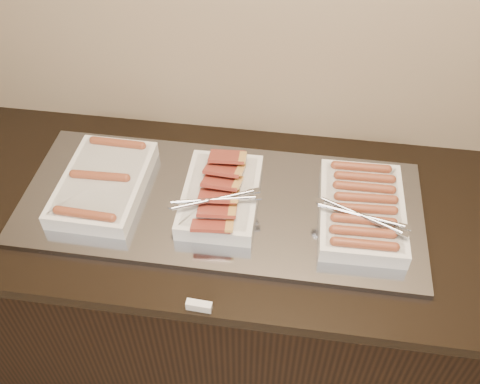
{
  "coord_description": "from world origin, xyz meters",
  "views": [
    {
      "loc": [
        0.19,
        1.06,
        2.1
      ],
      "look_at": [
        0.04,
        2.13,
        0.97
      ],
      "focal_mm": 40.0,
      "sensor_mm": 36.0,
      "label": 1
    }
  ],
  "objects_px": {
    "dish_left": "(104,183)",
    "dish_center": "(220,195)",
    "dish_right": "(362,210)",
    "counter": "(229,289)",
    "warming_tray": "(221,204)"
  },
  "relations": [
    {
      "from": "dish_left",
      "to": "dish_center",
      "type": "xyz_separation_m",
      "value": [
        0.36,
        -0.0,
        0.01
      ]
    },
    {
      "from": "dish_center",
      "to": "dish_right",
      "type": "xyz_separation_m",
      "value": [
        0.41,
        0.0,
        0.0
      ]
    },
    {
      "from": "counter",
      "to": "warming_tray",
      "type": "xyz_separation_m",
      "value": [
        -0.02,
        0.0,
        0.46
      ]
    },
    {
      "from": "dish_left",
      "to": "counter",
      "type": "bearing_deg",
      "value": 0.79
    },
    {
      "from": "dish_left",
      "to": "dish_right",
      "type": "height_order",
      "value": "dish_right"
    },
    {
      "from": "counter",
      "to": "warming_tray",
      "type": "bearing_deg",
      "value": 180.0
    },
    {
      "from": "dish_center",
      "to": "warming_tray",
      "type": "bearing_deg",
      "value": 86.13
    },
    {
      "from": "dish_left",
      "to": "dish_right",
      "type": "relative_size",
      "value": 1.01
    },
    {
      "from": "counter",
      "to": "dish_right",
      "type": "bearing_deg",
      "value": -0.57
    },
    {
      "from": "counter",
      "to": "dish_left",
      "type": "bearing_deg",
      "value": 180.0
    },
    {
      "from": "dish_center",
      "to": "dish_right",
      "type": "distance_m",
      "value": 0.41
    },
    {
      "from": "dish_left",
      "to": "warming_tray",
      "type": "bearing_deg",
      "value": 0.79
    },
    {
      "from": "dish_left",
      "to": "dish_right",
      "type": "distance_m",
      "value": 0.77
    },
    {
      "from": "warming_tray",
      "to": "dish_left",
      "type": "height_order",
      "value": "dish_left"
    },
    {
      "from": "dish_center",
      "to": "counter",
      "type": "bearing_deg",
      "value": 12.55
    }
  ]
}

